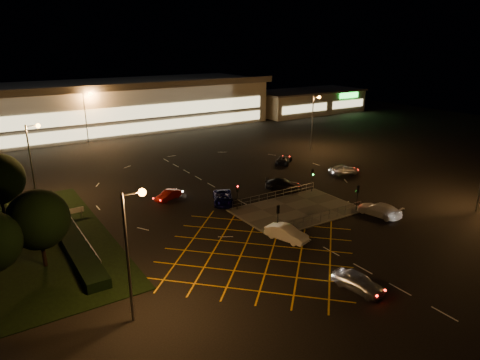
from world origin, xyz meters
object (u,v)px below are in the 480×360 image
signal_ne (312,176)px  car_queue_white (286,233)px  car_left_blue (223,198)px  car_circ_red (168,195)px  car_right_silver (344,169)px  car_approach_white (379,209)px  car_east_grey (284,160)px  car_far_dkgrey (283,184)px  car_near_silver (358,282)px  signal_sw (278,213)px  signal_se (358,192)px  signal_nw (237,192)px

signal_ne → car_queue_white: (-12.10, -9.62, -1.61)m
car_left_blue → car_circ_red: bearing=164.5°
car_queue_white → car_right_silver: size_ratio=1.02×
car_left_blue → car_approach_white: (13.35, -13.46, 0.04)m
car_east_grey → car_approach_white: 24.25m
car_far_dkgrey → car_right_silver: 12.23m
car_queue_white → car_near_silver: bearing=-112.6°
car_circ_red → signal_sw: bearing=-4.3°
signal_ne → car_approach_white: (1.15, -10.46, -1.60)m
signal_se → signal_ne: same height
signal_sw → signal_se: (12.00, 0.00, 0.00)m
signal_sw → signal_ne: size_ratio=1.00×
car_right_silver → car_approach_white: (-8.58, -13.98, -0.01)m
car_far_dkgrey → signal_nw: bearing=145.3°
car_left_blue → car_approach_white: bearing=-18.1°
car_queue_white → car_east_grey: car_queue_white is taller
car_near_silver → car_right_silver: (22.73, 23.65, 0.02)m
signal_nw → car_near_silver: (-1.01, -20.13, -1.61)m
car_near_silver → car_east_grey: bearing=52.1°
car_queue_white → car_right_silver: 25.47m
signal_nw → car_left_blue: (-0.20, 3.01, -1.65)m
car_left_blue → car_circ_red: car_left_blue is taller
car_right_silver → car_circ_red: 27.59m
signal_sw → signal_nw: bearing=-90.0°
signal_se → signal_ne: (0.00, 7.99, 0.00)m
car_left_blue → car_near_silver: bearing=-64.8°
signal_sw → signal_se: same height
signal_se → car_far_dkgrey: size_ratio=0.62×
car_near_silver → car_left_blue: 23.15m
car_east_grey → car_queue_white: bearing=100.7°
signal_sw → car_queue_white: 2.29m
signal_sw → car_far_dkgrey: size_ratio=0.62×
signal_sw → signal_ne: bearing=-146.4°
car_left_blue → car_far_dkgrey: size_ratio=1.02×
signal_se → car_left_blue: bearing=-42.0°
car_right_silver → car_east_grey: car_right_silver is taller
car_far_dkgrey → car_approach_white: car_approach_white is taller
signal_sw → signal_ne: (12.00, 7.99, 0.00)m
signal_se → car_approach_white: 3.16m
signal_nw → car_right_silver: bearing=9.2°
car_right_silver → car_circ_red: car_right_silver is taller
car_approach_white → car_queue_white: bearing=-13.0°
car_far_dkgrey → car_near_silver: bearing=-166.7°
signal_se → car_approach_white: size_ratio=0.60×
signal_sw → car_near_silver: signal_sw is taller
car_near_silver → car_queue_white: (0.91, 10.51, 0.01)m
car_near_silver → car_queue_white: 10.55m
car_right_silver → signal_sw: bearing=136.2°
signal_sw → car_queue_white: (-0.10, -1.63, -1.61)m
car_far_dkgrey → signal_sw: bearing=176.9°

